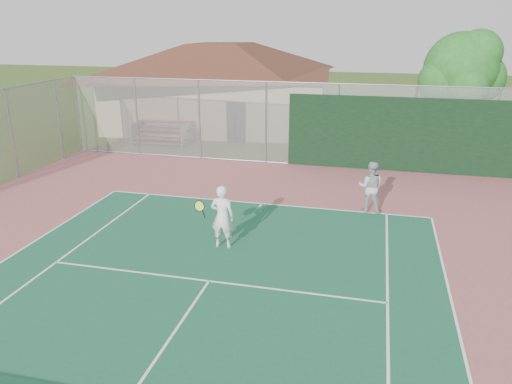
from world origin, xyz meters
TOP-DOWN VIEW (x-y plane):
  - back_fence at (2.11, 16.98)m, footprint 20.08×0.11m
  - side_fence_left at (-10.00, 12.50)m, footprint 0.08×9.00m
  - clubhouse at (-5.33, 24.38)m, footprint 13.74×9.83m
  - bleachers at (-6.95, 19.48)m, footprint 2.88×1.80m
  - tree at (7.27, 21.75)m, footprint 4.00×3.79m
  - player_white_front at (-0.26, 8.32)m, footprint 1.02×0.61m
  - player_grey_back at (3.55, 12.02)m, footprint 0.86×0.69m

SIDE VIEW (x-z plane):
  - bleachers at x=-6.95m, z-range 0.03..1.08m
  - player_grey_back at x=3.55m, z-range 0.00..1.66m
  - player_white_front at x=-0.26m, z-range 0.01..1.76m
  - back_fence at x=2.11m, z-range -0.09..3.43m
  - side_fence_left at x=-10.00m, z-range 0.00..3.50m
  - clubhouse at x=-5.33m, z-range 0.04..5.65m
  - tree at x=7.27m, z-range 0.88..6.45m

